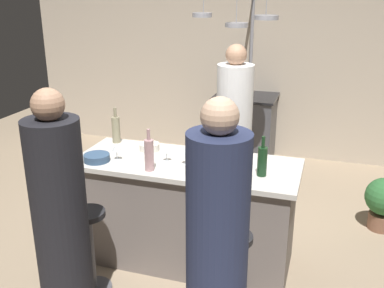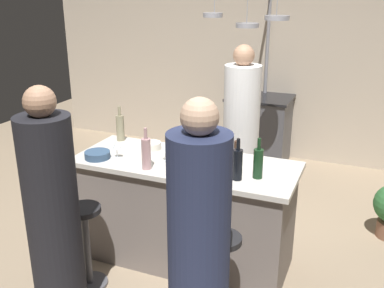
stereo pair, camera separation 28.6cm
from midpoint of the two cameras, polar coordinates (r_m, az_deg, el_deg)
ground_plane at (r=3.99m, az=1.27°, el=-14.38°), size 9.00×9.00×0.00m
back_wall at (r=6.13m, az=11.19°, el=10.47°), size 6.40×0.16×2.60m
kitchen_island at (r=3.76m, az=1.32°, el=-8.64°), size 1.80×0.72×0.90m
stove_range at (r=5.94m, az=9.87°, el=1.79°), size 0.80×0.64×0.89m
chef at (r=4.54m, az=8.04°, el=0.92°), size 0.36×0.36×1.71m
bar_stool_right at (r=3.16m, az=6.47°, el=-16.48°), size 0.28×0.28×0.68m
guest_right at (r=2.63m, az=4.09°, el=-13.72°), size 0.36×0.36×1.70m
bar_stool_left at (r=3.54m, az=-11.05°, el=-12.34°), size 0.28×0.28×0.68m
guest_left at (r=3.09m, az=-14.78°, el=-9.17°), size 0.35×0.35×1.67m
overhead_pot_rack at (r=5.20m, az=9.84°, el=13.16°), size 0.87×1.38×2.17m
cutting_board at (r=3.62m, az=4.44°, el=-1.84°), size 0.32×0.22×0.02m
pepper_mill at (r=3.47m, az=8.11°, el=-1.29°), size 0.05×0.05×0.21m
wine_bottle_green at (r=3.37m, az=4.71°, el=-1.55°), size 0.07×0.07×0.31m
wine_bottle_rose at (r=3.39m, az=-3.48°, el=-1.19°), size 0.07×0.07×0.33m
wine_bottle_dark at (r=3.23m, az=8.37°, el=-2.56°), size 0.07×0.07×0.31m
wine_bottle_white at (r=4.05m, az=-7.17°, el=2.12°), size 0.07×0.07×0.32m
wine_bottle_red at (r=3.29m, az=10.92°, el=-2.41°), size 0.07×0.07×0.30m
wine_glass_by_chef at (r=3.64m, az=-7.39°, el=-0.23°), size 0.07×0.07×0.15m
wine_glass_near_right_guest at (r=3.48m, az=1.25°, el=-1.02°), size 0.07×0.07×0.15m
wine_glass_near_left_guest at (r=3.55m, az=-1.11°, el=-0.59°), size 0.07×0.07×0.15m
mixing_bowl_ceramic at (r=3.83m, az=-3.12°, el=-0.25°), size 0.17×0.17×0.06m
mixing_bowl_blue at (r=3.68m, az=-9.83°, el=-1.41°), size 0.21×0.21×0.06m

